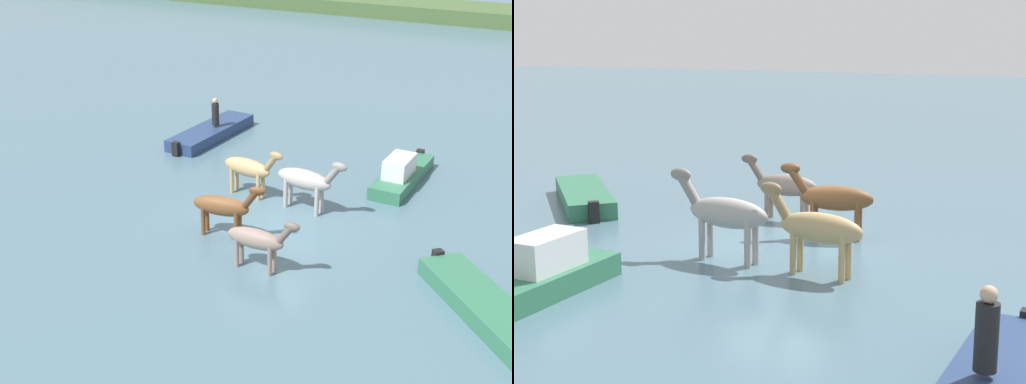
% 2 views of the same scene
% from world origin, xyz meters
% --- Properties ---
extents(ground_plane, '(156.91, 156.91, 0.00)m').
position_xyz_m(ground_plane, '(0.00, 0.00, 0.00)').
color(ground_plane, '#476675').
extents(distant_shoreline, '(141.22, 6.00, 2.40)m').
position_xyz_m(distant_shoreline, '(0.00, 41.12, 0.00)').
color(distant_shoreline, '#425A31').
rests_on(distant_shoreline, ground_plane).
extents(horse_dark_mare, '(2.40, 0.81, 1.85)m').
position_xyz_m(horse_dark_mare, '(-0.95, -1.12, 1.02)').
color(horse_dark_mare, brown).
rests_on(horse_dark_mare, ground_plane).
extents(horse_chestnut_trailing, '(2.25, 0.55, 1.75)m').
position_xyz_m(horse_chestnut_trailing, '(0.97, -2.39, 0.96)').
color(horse_chestnut_trailing, gray).
rests_on(horse_chestnut_trailing, ground_plane).
extents(horse_pinto_flank, '(2.61, 0.79, 2.02)m').
position_xyz_m(horse_pinto_flank, '(0.50, 1.79, 1.11)').
color(horse_pinto_flank, '#9E9993').
rests_on(horse_pinto_flank, ground_plane).
extents(horse_mid_herd, '(2.46, 0.76, 1.90)m').
position_xyz_m(horse_mid_herd, '(-1.77, 1.93, 1.05)').
color(horse_mid_herd, tan).
rests_on(horse_mid_herd, ground_plane).
extents(boat_skiff_near, '(1.50, 5.16, 0.75)m').
position_xyz_m(boat_skiff_near, '(-6.24, 6.39, 0.17)').
color(boat_skiff_near, navy).
rests_on(boat_skiff_near, ground_plane).
extents(boat_launch_far, '(1.19, 4.43, 1.33)m').
position_xyz_m(boat_launch_far, '(2.61, 5.60, 0.31)').
color(boat_launch_far, '#2D6B4C').
rests_on(boat_launch_far, ground_plane).
extents(boat_motor_center, '(4.22, 4.24, 0.74)m').
position_xyz_m(boat_motor_center, '(7.12, -1.56, 0.17)').
color(boat_motor_center, '#2D6B4C').
rests_on(boat_motor_center, ground_plane).
extents(person_helmsman_aft, '(0.32, 0.32, 1.19)m').
position_xyz_m(person_helmsman_aft, '(-6.08, 6.54, 1.15)').
color(person_helmsman_aft, black).
rests_on(person_helmsman_aft, boat_skiff_near).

